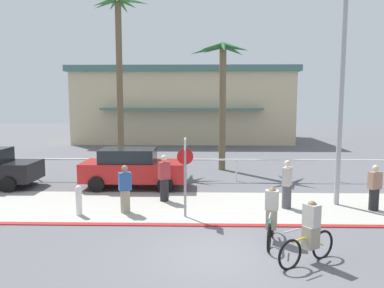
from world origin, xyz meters
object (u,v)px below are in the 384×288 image
(palm_tree_1, at_px, (119,39))
(pedestrian_0, at_px, (125,191))
(palm_tree_2, at_px, (222,72))
(cyclist_yellow_0, at_px, (310,234))
(stop_sign_bike_lane, at_px, (185,166))
(streetlight_curb, at_px, (344,85))
(bollard_1, at_px, (79,200))
(cyclist_teal_1, at_px, (271,216))
(car_red_1, at_px, (133,168))
(pedestrian_1, at_px, (164,180))
(pedestrian_2, at_px, (287,186))
(pedestrian_3, at_px, (374,190))

(palm_tree_1, bearing_deg, pedestrian_0, -77.37)
(palm_tree_2, bearing_deg, cyclist_yellow_0, -83.15)
(stop_sign_bike_lane, distance_m, pedestrian_0, 2.27)
(streetlight_curb, distance_m, palm_tree_2, 8.02)
(bollard_1, height_order, palm_tree_2, palm_tree_2)
(stop_sign_bike_lane, height_order, palm_tree_1, palm_tree_1)
(streetlight_curb, distance_m, pedestrian_0, 8.27)
(stop_sign_bike_lane, height_order, cyclist_teal_1, stop_sign_bike_lane)
(car_red_1, bearing_deg, cyclist_teal_1, -51.92)
(cyclist_teal_1, height_order, pedestrian_1, pedestrian_1)
(bollard_1, distance_m, streetlight_curb, 9.72)
(cyclist_yellow_0, xyz_separation_m, pedestrian_2, (0.46, 4.41, 0.10))
(palm_tree_2, bearing_deg, stop_sign_bike_lane, -100.96)
(pedestrian_0, bearing_deg, pedestrian_2, 6.53)
(pedestrian_3, bearing_deg, palm_tree_2, 122.60)
(stop_sign_bike_lane, bearing_deg, cyclist_yellow_0, -47.97)
(cyclist_teal_1, height_order, pedestrian_3, pedestrian_3)
(pedestrian_1, bearing_deg, pedestrian_2, -10.84)
(pedestrian_2, bearing_deg, pedestrian_3, -3.74)
(stop_sign_bike_lane, bearing_deg, streetlight_curb, 13.85)
(stop_sign_bike_lane, xyz_separation_m, bollard_1, (-3.49, 0.10, -1.16))
(palm_tree_1, height_order, pedestrian_3, palm_tree_1)
(bollard_1, height_order, pedestrian_0, pedestrian_0)
(streetlight_curb, bearing_deg, pedestrian_0, -173.04)
(streetlight_curb, xyz_separation_m, pedestrian_1, (-6.25, 0.56, -3.46))
(car_red_1, height_order, cyclist_yellow_0, car_red_1)
(palm_tree_2, height_order, cyclist_teal_1, palm_tree_2)
(bollard_1, xyz_separation_m, car_red_1, (1.07, 3.98, 0.35))
(pedestrian_1, bearing_deg, pedestrian_3, -8.02)
(cyclist_teal_1, xyz_separation_m, pedestrian_0, (-4.41, 2.47, 0.05))
(bollard_1, distance_m, pedestrian_2, 7.04)
(stop_sign_bike_lane, distance_m, pedestrian_2, 3.75)
(palm_tree_2, xyz_separation_m, cyclist_yellow_0, (1.41, -11.70, -4.49))
(stop_sign_bike_lane, distance_m, pedestrian_1, 2.25)
(bollard_1, xyz_separation_m, pedestrian_2, (6.97, 0.95, 0.28))
(cyclist_yellow_0, distance_m, pedestrian_2, 4.43)
(streetlight_curb, bearing_deg, palm_tree_1, 137.35)
(cyclist_yellow_0, xyz_separation_m, pedestrian_1, (-3.88, 5.24, 0.12))
(cyclist_yellow_0, xyz_separation_m, cyclist_teal_1, (-0.64, 1.30, 0.00))
(palm_tree_2, xyz_separation_m, pedestrian_1, (-2.48, -6.46, -4.37))
(palm_tree_1, height_order, cyclist_teal_1, palm_tree_1)
(cyclist_teal_1, height_order, pedestrian_2, pedestrian_2)
(stop_sign_bike_lane, distance_m, palm_tree_1, 12.32)
(pedestrian_2, bearing_deg, palm_tree_2, 104.37)
(palm_tree_1, distance_m, cyclist_yellow_0, 16.66)
(pedestrian_0, bearing_deg, pedestrian_1, 51.41)
(cyclist_teal_1, relative_size, pedestrian_1, 1.02)
(palm_tree_2, distance_m, pedestrian_3, 9.94)
(cyclist_yellow_0, relative_size, pedestrian_0, 0.96)
(streetlight_curb, relative_size, pedestrian_1, 4.29)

